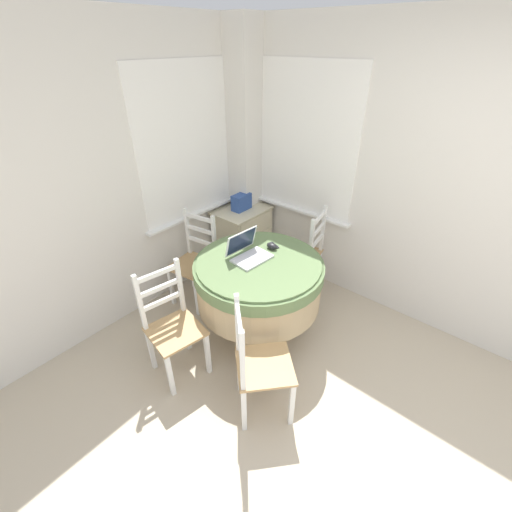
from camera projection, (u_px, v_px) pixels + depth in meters
corner_room_shell at (265, 191)px, 2.82m from camera, size 4.15×4.50×2.55m
round_dining_table at (258, 279)px, 2.94m from camera, size 1.10×1.10×0.78m
laptop at (248, 252)px, 2.87m from camera, size 0.34×0.30×0.22m
computer_mouse at (271, 246)px, 3.00m from camera, size 0.07×0.10×0.05m
cell_phone at (273, 245)px, 3.05m from camera, size 0.09×0.13×0.01m
dining_chair_near_back_window at (195, 262)px, 3.42m from camera, size 0.44×0.44×0.95m
dining_chair_near_right_window at (304, 254)px, 3.55m from camera, size 0.45×0.45×0.95m
dining_chair_camera_near at (258, 365)px, 2.34m from camera, size 0.54×0.54×0.95m
dining_chair_left_flank at (172, 327)px, 2.65m from camera, size 0.45×0.45×0.95m
corner_cabinet at (242, 237)px, 4.04m from camera, size 0.61×0.46×0.71m
storage_box at (241, 202)px, 3.80m from camera, size 0.22×0.12×0.18m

